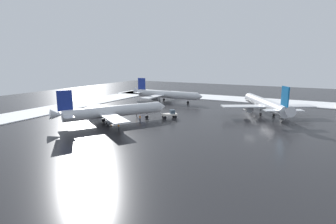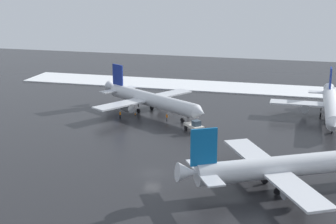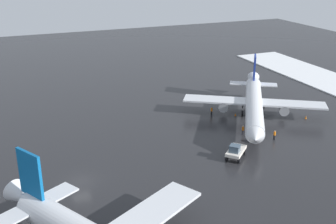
{
  "view_description": "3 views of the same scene",
  "coord_description": "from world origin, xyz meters",
  "px_view_note": "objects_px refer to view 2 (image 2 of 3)",
  "views": [
    {
      "loc": [
        -11.53,
        66.5,
        17.23
      ],
      "look_at": [
        21.18,
        4.56,
        3.28
      ],
      "focal_mm": 28.0,
      "sensor_mm": 36.0,
      "label": 1
    },
    {
      "loc": [
        -74.4,
        -22.34,
        31.27
      ],
      "look_at": [
        18.16,
        2.17,
        5.35
      ],
      "focal_mm": 55.0,
      "sensor_mm": 36.0,
      "label": 2
    },
    {
      "loc": [
        -8.14,
        -52.56,
        30.1
      ],
      "look_at": [
        17.57,
        10.55,
        4.24
      ],
      "focal_mm": 45.0,
      "sensor_mm": 36.0,
      "label": 3
    }
  ],
  "objects_px": {
    "airplane_distant_tail": "(331,106)",
    "traffic_cone_near_nose": "(175,103)",
    "airplane_far_rear": "(151,99)",
    "airplane_parked_starboard": "(285,167)",
    "traffic_cone_mid_line": "(135,113)",
    "ground_crew_by_nose_gear": "(167,117)",
    "pushback_tug": "(195,126)",
    "ground_crew_mid_apron": "(120,114)",
    "ground_crew_near_tug": "(188,114)"
  },
  "relations": [
    {
      "from": "airplane_distant_tail",
      "to": "traffic_cone_near_nose",
      "type": "relative_size",
      "value": 58.34
    },
    {
      "from": "airplane_far_rear",
      "to": "airplane_parked_starboard",
      "type": "height_order",
      "value": "airplane_parked_starboard"
    },
    {
      "from": "airplane_far_rear",
      "to": "traffic_cone_mid_line",
      "type": "bearing_deg",
      "value": -114.56
    },
    {
      "from": "traffic_cone_near_nose",
      "to": "ground_crew_by_nose_gear",
      "type": "bearing_deg",
      "value": -172.56
    },
    {
      "from": "airplane_parked_starboard",
      "to": "airplane_distant_tail",
      "type": "bearing_deg",
      "value": 49.06
    },
    {
      "from": "airplane_parked_starboard",
      "to": "pushback_tug",
      "type": "relative_size",
      "value": 6.5
    },
    {
      "from": "ground_crew_mid_apron",
      "to": "ground_crew_by_nose_gear",
      "type": "bearing_deg",
      "value": -120.29
    },
    {
      "from": "traffic_cone_mid_line",
      "to": "airplane_far_rear",
      "type": "bearing_deg",
      "value": -56.79
    },
    {
      "from": "airplane_far_rear",
      "to": "traffic_cone_near_nose",
      "type": "distance_m",
      "value": 10.81
    },
    {
      "from": "airplane_far_rear",
      "to": "traffic_cone_near_nose",
      "type": "relative_size",
      "value": 53.33
    },
    {
      "from": "airplane_parked_starboard",
      "to": "pushback_tug",
      "type": "height_order",
      "value": "airplane_parked_starboard"
    },
    {
      "from": "pushback_tug",
      "to": "ground_crew_mid_apron",
      "type": "height_order",
      "value": "pushback_tug"
    },
    {
      "from": "airplane_distant_tail",
      "to": "airplane_far_rear",
      "type": "bearing_deg",
      "value": -83.09
    },
    {
      "from": "pushback_tug",
      "to": "traffic_cone_near_nose",
      "type": "bearing_deg",
      "value": 160.63
    },
    {
      "from": "airplane_distant_tail",
      "to": "ground_crew_mid_apron",
      "type": "bearing_deg",
      "value": -76.22
    },
    {
      "from": "airplane_far_rear",
      "to": "ground_crew_near_tug",
      "type": "xyz_separation_m",
      "value": [
        -1.69,
        -9.28,
        -2.27
      ]
    },
    {
      "from": "ground_crew_by_nose_gear",
      "to": "traffic_cone_near_nose",
      "type": "relative_size",
      "value": 3.11
    },
    {
      "from": "pushback_tug",
      "to": "traffic_cone_mid_line",
      "type": "relative_size",
      "value": 8.83
    },
    {
      "from": "airplane_far_rear",
      "to": "ground_crew_by_nose_gear",
      "type": "bearing_deg",
      "value": -13.73
    },
    {
      "from": "ground_crew_by_nose_gear",
      "to": "traffic_cone_near_nose",
      "type": "distance_m",
      "value": 15.53
    },
    {
      "from": "airplane_parked_starboard",
      "to": "traffic_cone_near_nose",
      "type": "bearing_deg",
      "value": 92.25
    },
    {
      "from": "airplane_parked_starboard",
      "to": "ground_crew_by_nose_gear",
      "type": "distance_m",
      "value": 40.2
    },
    {
      "from": "traffic_cone_near_nose",
      "to": "traffic_cone_mid_line",
      "type": "distance_m",
      "value": 13.48
    },
    {
      "from": "traffic_cone_near_nose",
      "to": "ground_crew_near_tug",
      "type": "bearing_deg",
      "value": -152.81
    },
    {
      "from": "airplane_parked_starboard",
      "to": "traffic_cone_mid_line",
      "type": "relative_size",
      "value": 57.4
    },
    {
      "from": "airplane_far_rear",
      "to": "ground_crew_by_nose_gear",
      "type": "relative_size",
      "value": 17.15
    },
    {
      "from": "ground_crew_near_tug",
      "to": "ground_crew_by_nose_gear",
      "type": "xyz_separation_m",
      "value": [
        -3.86,
        3.91,
        0.0
      ]
    },
    {
      "from": "pushback_tug",
      "to": "traffic_cone_near_nose",
      "type": "relative_size",
      "value": 8.83
    },
    {
      "from": "traffic_cone_mid_line",
      "to": "ground_crew_mid_apron",
      "type": "bearing_deg",
      "value": 153.04
    },
    {
      "from": "airplane_parked_starboard",
      "to": "ground_crew_mid_apron",
      "type": "relative_size",
      "value": 18.46
    },
    {
      "from": "airplane_far_rear",
      "to": "ground_crew_mid_apron",
      "type": "bearing_deg",
      "value": -97.77
    },
    {
      "from": "airplane_far_rear",
      "to": "ground_crew_near_tug",
      "type": "bearing_deg",
      "value": 21.92
    },
    {
      "from": "ground_crew_near_tug",
      "to": "ground_crew_by_nose_gear",
      "type": "relative_size",
      "value": 1.0
    },
    {
      "from": "ground_crew_near_tug",
      "to": "traffic_cone_mid_line",
      "type": "distance_m",
      "value": 12.38
    },
    {
      "from": "pushback_tug",
      "to": "ground_crew_mid_apron",
      "type": "bearing_deg",
      "value": -149.56
    },
    {
      "from": "traffic_cone_mid_line",
      "to": "ground_crew_by_nose_gear",
      "type": "bearing_deg",
      "value": -112.75
    },
    {
      "from": "airplane_distant_tail",
      "to": "pushback_tug",
      "type": "xyz_separation_m",
      "value": [
        -16.18,
        27.07,
        -1.87
      ]
    },
    {
      "from": "airplane_parked_starboard",
      "to": "pushback_tug",
      "type": "xyz_separation_m",
      "value": [
        24.4,
        18.87,
        -2.12
      ]
    },
    {
      "from": "airplane_far_rear",
      "to": "ground_crew_by_nose_gear",
      "type": "height_order",
      "value": "airplane_far_rear"
    },
    {
      "from": "pushback_tug",
      "to": "ground_crew_by_nose_gear",
      "type": "distance_m",
      "value": 9.49
    },
    {
      "from": "ground_crew_by_nose_gear",
      "to": "traffic_cone_mid_line",
      "type": "bearing_deg",
      "value": -30.67
    },
    {
      "from": "ground_crew_by_nose_gear",
      "to": "traffic_cone_near_nose",
      "type": "height_order",
      "value": "ground_crew_by_nose_gear"
    },
    {
      "from": "pushback_tug",
      "to": "ground_crew_near_tug",
      "type": "relative_size",
      "value": 2.84
    },
    {
      "from": "ground_crew_near_tug",
      "to": "traffic_cone_near_nose",
      "type": "height_order",
      "value": "ground_crew_near_tug"
    },
    {
      "from": "ground_crew_mid_apron",
      "to": "traffic_cone_mid_line",
      "type": "relative_size",
      "value": 3.11
    },
    {
      "from": "ground_crew_mid_apron",
      "to": "traffic_cone_near_nose",
      "type": "distance_m",
      "value": 18.19
    },
    {
      "from": "ground_crew_by_nose_gear",
      "to": "traffic_cone_near_nose",
      "type": "bearing_deg",
      "value": -90.48
    },
    {
      "from": "airplane_far_rear",
      "to": "ground_crew_by_nose_gear",
      "type": "xyz_separation_m",
      "value": [
        -5.55,
        -5.37,
        -2.27
      ]
    },
    {
      "from": "airplane_distant_tail",
      "to": "pushback_tug",
      "type": "bearing_deg",
      "value": -58.96
    },
    {
      "from": "ground_crew_near_tug",
      "to": "traffic_cone_near_nose",
      "type": "distance_m",
      "value": 12.97
    }
  ]
}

